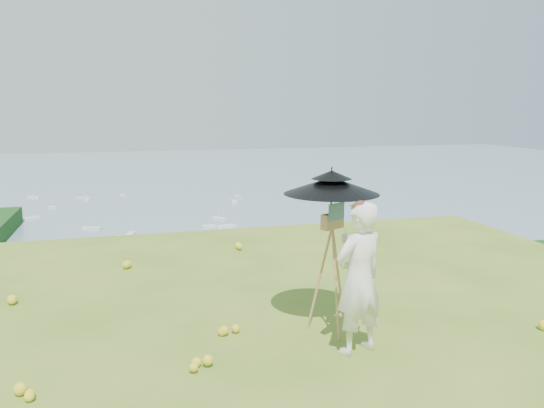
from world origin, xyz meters
name	(u,v)px	position (x,y,z in m)	size (l,w,h in m)	color
ground	(252,392)	(0.00, 0.00, 0.00)	(14.00, 14.00, 0.00)	#4F7521
shoreline_tier	(144,359)	(0.00, 75.00, -36.00)	(170.00, 28.00, 8.00)	#696054
bay_water	(132,190)	(0.00, 240.00, -34.00)	(700.00, 700.00, 0.00)	slate
slope_trees	(151,340)	(0.00, 35.00, -15.00)	(110.00, 50.00, 6.00)	#254A16
harbor_town	(143,320)	(0.00, 75.00, -29.50)	(110.00, 22.00, 5.00)	silver
moored_boats	(92,229)	(-12.50, 161.00, -33.65)	(140.00, 140.00, 0.70)	silver
wildflowers	(246,374)	(0.00, 0.25, 0.06)	(10.00, 10.50, 0.12)	yellow
painter	(359,278)	(1.34, 0.54, 0.87)	(0.63, 0.41, 1.73)	white
field_easel	(331,268)	(1.26, 1.14, 0.81)	(0.61, 0.61, 1.62)	#AA8347
sun_umbrella	(331,197)	(1.25, 1.17, 1.69)	(1.14, 1.14, 0.71)	black
painter_cap	(361,206)	(1.34, 0.54, 1.68)	(0.20, 0.25, 0.10)	pink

